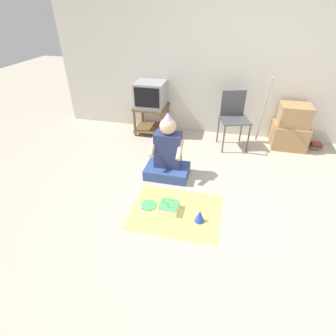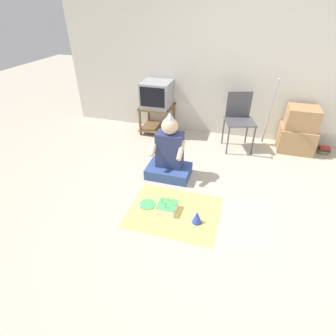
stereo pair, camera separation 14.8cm
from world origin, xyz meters
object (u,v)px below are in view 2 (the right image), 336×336
at_px(cardboard_box_stack, 298,131).
at_px(dust_mop, 266,133).
at_px(birthday_cake, 167,207).
at_px(paper_plate, 147,204).
at_px(tv, 157,94).
at_px(book_pile, 324,150).
at_px(folding_chair, 239,116).
at_px(person_seated, 169,156).
at_px(party_hat_blue, 197,217).

height_order(cardboard_box_stack, dust_mop, dust_mop).
distance_m(cardboard_box_stack, dust_mop, 0.54).
relative_size(cardboard_box_stack, birthday_cake, 3.27).
bearing_deg(dust_mop, paper_plate, -127.45).
bearing_deg(tv, book_pile, 0.05).
height_order(folding_chair, dust_mop, dust_mop).
xyz_separation_m(person_seated, birthday_cake, (0.18, -0.71, -0.25)).
xyz_separation_m(person_seated, party_hat_blue, (0.54, -0.80, -0.22)).
xyz_separation_m(tv, birthday_cake, (0.77, -1.97, -0.64)).
bearing_deg(cardboard_box_stack, person_seated, -143.83).
bearing_deg(folding_chair, tv, 173.23).
height_order(cardboard_box_stack, party_hat_blue, cardboard_box_stack).
distance_m(folding_chair, paper_plate, 2.04).
bearing_deg(dust_mop, party_hat_blue, -110.75).
xyz_separation_m(book_pile, party_hat_blue, (-1.60, -2.06, 0.03)).
bearing_deg(paper_plate, birthday_cake, -6.33).
xyz_separation_m(cardboard_box_stack, dust_mop, (-0.48, -0.24, 0.02)).
height_order(person_seated, birthday_cake, person_seated).
relative_size(folding_chair, person_seated, 0.97).
bearing_deg(person_seated, tv, 114.87).
height_order(book_pile, person_seated, person_seated).
distance_m(book_pile, party_hat_blue, 2.61).
bearing_deg(cardboard_box_stack, folding_chair, -170.50).
distance_m(tv, folding_chair, 1.40).
xyz_separation_m(birthday_cake, party_hat_blue, (0.36, -0.09, 0.03)).
bearing_deg(paper_plate, folding_chair, 64.05).
relative_size(person_seated, party_hat_blue, 6.08).
height_order(book_pile, party_hat_blue, party_hat_blue).
bearing_deg(party_hat_blue, person_seated, 124.28).
distance_m(dust_mop, party_hat_blue, 1.94).
height_order(folding_chair, paper_plate, folding_chair).
height_order(person_seated, party_hat_blue, person_seated).
height_order(folding_chair, person_seated, person_seated).
relative_size(book_pile, party_hat_blue, 1.12).
height_order(cardboard_box_stack, paper_plate, cardboard_box_stack).
bearing_deg(book_pile, party_hat_blue, -127.90).
bearing_deg(person_seated, cardboard_box_stack, 36.17).
bearing_deg(folding_chair, dust_mop, -12.18).
distance_m(cardboard_box_stack, party_hat_blue, 2.37).
distance_m(person_seated, paper_plate, 0.74).
distance_m(birthday_cake, paper_plate, 0.25).
bearing_deg(cardboard_box_stack, book_pile, 1.93).
distance_m(tv, birthday_cake, 2.21).
relative_size(person_seated, paper_plate, 4.72).
height_order(tv, person_seated, tv).
distance_m(folding_chair, person_seated, 1.37).
distance_m(person_seated, party_hat_blue, 0.99).
bearing_deg(paper_plate, dust_mop, 52.55).
relative_size(folding_chair, dust_mop, 0.74).
relative_size(party_hat_blue, paper_plate, 0.78).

